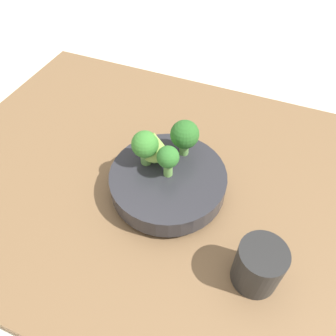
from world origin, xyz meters
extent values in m
plane|color=beige|center=(0.00, 0.00, 0.00)|extent=(6.00, 6.00, 0.00)
cube|color=brown|center=(0.00, 0.00, 0.02)|extent=(1.18, 0.81, 0.05)
cylinder|color=#28282D|center=(-0.01, -0.03, 0.05)|extent=(0.12, 0.12, 0.01)
cylinder|color=#28282D|center=(-0.01, -0.03, 0.08)|extent=(0.26, 0.26, 0.05)
cylinder|color=#609347|center=(-0.07, -0.02, 0.12)|extent=(0.02, 0.02, 0.04)
sphere|color=#387A2D|center=(-0.07, -0.02, 0.16)|extent=(0.06, 0.06, 0.06)
cylinder|color=#6BA34C|center=(-0.01, -0.03, 0.13)|extent=(0.02, 0.02, 0.04)
sphere|color=#2D6B28|center=(-0.01, -0.03, 0.16)|extent=(0.05, 0.05, 0.05)
cylinder|color=#609347|center=(0.00, 0.04, 0.13)|extent=(0.02, 0.02, 0.04)
sphere|color=#286023|center=(0.00, 0.04, 0.16)|extent=(0.06, 0.06, 0.06)
cylinder|color=#609347|center=(-0.05, 0.00, 0.12)|extent=(0.03, 0.03, 0.02)
cone|color=#93B751|center=(-0.05, 0.00, 0.16)|extent=(0.06, 0.06, 0.06)
cylinder|color=black|center=(0.22, -0.16, 0.10)|extent=(0.09, 0.09, 0.10)
camera|label=1|loc=(0.16, -0.45, 0.65)|focal=35.00mm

